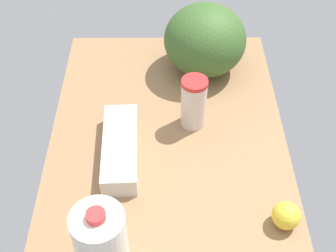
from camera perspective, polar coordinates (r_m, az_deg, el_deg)
The scene contains 6 objects.
countertop at distance 149.08cm, azimuth 0.00°, elevation -3.09°, with size 120.00×76.00×3.00cm, color #966E49.
tumbler_cup at distance 149.66cm, azimuth 3.15°, elevation 2.89°, with size 8.41×8.41×18.15cm.
egg_carton at distance 144.21cm, azimuth -5.85°, elevation -2.71°, with size 31.84×10.42×6.68cm, color beige.
watermelon at distance 170.24cm, azimuth 4.52°, elevation 10.41°, with size 29.42×29.42×25.42cm, color #395E28.
milk_jug at distance 114.99cm, azimuth -8.09°, elevation -14.25°, with size 12.64×12.64×25.33cm.
lemon_beside_bowl at distance 131.81cm, azimuth 14.20°, elevation -10.54°, with size 7.77×7.77×7.77cm, color yellow.
Camera 1 is at (98.31, -0.68, 113.57)cm, focal length 50.00 mm.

